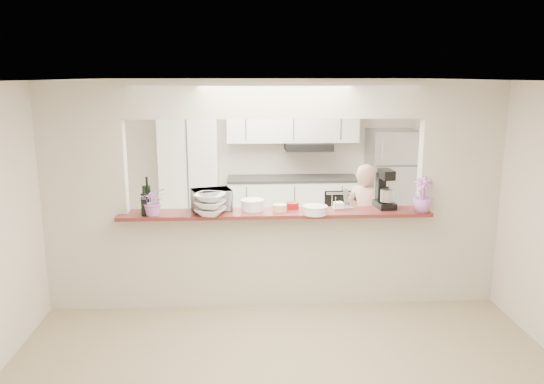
{
  "coord_description": "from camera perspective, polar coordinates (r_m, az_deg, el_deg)",
  "views": [
    {
      "loc": [
        -0.34,
        -5.66,
        2.55
      ],
      "look_at": [
        -0.02,
        0.3,
        1.23
      ],
      "focal_mm": 35.0,
      "sensor_mm": 36.0,
      "label": 1
    }
  ],
  "objects": [
    {
      "name": "bar_counter",
      "position": [
        6.0,
        0.32,
        -6.76
      ],
      "size": [
        3.4,
        0.38,
        1.09
      ],
      "color": "beige",
      "rests_on": "floor"
    },
    {
      "name": "refrigerator",
      "position": [
        8.81,
        12.7,
        1.01
      ],
      "size": [
        0.75,
        0.7,
        1.7
      ],
      "primitive_type": "cube",
      "color": "#9C9CA0",
      "rests_on": "floor"
    },
    {
      "name": "tan_bowl",
      "position": [
        5.82,
        0.84,
        -1.7
      ],
      "size": [
        0.16,
        0.16,
        0.07
      ],
      "primitive_type": "cylinder",
      "color": "beige",
      "rests_on": "bar_counter"
    },
    {
      "name": "tile_overlay",
      "position": [
        7.65,
        -0.38,
        -6.98
      ],
      "size": [
        5.0,
        2.9,
        0.01
      ],
      "primitive_type": "cube",
      "color": "beige",
      "rests_on": "floor"
    },
    {
      "name": "flower_right",
      "position": [
        5.98,
        15.92,
        -0.28
      ],
      "size": [
        0.22,
        0.22,
        0.38
      ],
      "primitive_type": "imported",
      "rotation": [
        0.0,
        0.0,
        -0.02
      ],
      "color": "#C168C0",
      "rests_on": "bar_counter"
    },
    {
      "name": "serving_bowls",
      "position": [
        5.66,
        -6.66,
        -1.36
      ],
      "size": [
        0.4,
        0.4,
        0.23
      ],
      "primitive_type": "imported",
      "rotation": [
        0.0,
        0.0,
        -0.33
      ],
      "color": "white",
      "rests_on": "bar_counter"
    },
    {
      "name": "stand_mixer",
      "position": [
        6.07,
        12.03,
        0.16
      ],
      "size": [
        0.22,
        0.32,
        0.44
      ],
      "color": "black",
      "rests_on": "bar_counter"
    },
    {
      "name": "wine_bottle_b",
      "position": [
        5.77,
        -13.61,
        -1.26
      ],
      "size": [
        0.07,
        0.07,
        0.33
      ],
      "color": "black",
      "rests_on": "bar_counter"
    },
    {
      "name": "flower_left",
      "position": [
        5.75,
        -12.64,
        -0.99
      ],
      "size": [
        0.33,
        0.31,
        0.31
      ],
      "primitive_type": "imported",
      "rotation": [
        0.0,
        0.0,
        0.28
      ],
      "color": "#C668B3",
      "rests_on": "bar_counter"
    },
    {
      "name": "utensil_caddy",
      "position": [
        5.97,
        7.63,
        -0.89
      ],
      "size": [
        0.25,
        0.18,
        0.22
      ],
      "color": "silver",
      "rests_on": "bar_counter"
    },
    {
      "name": "partition",
      "position": [
        5.77,
        0.33,
        1.79
      ],
      "size": [
        5.0,
        0.15,
        2.5
      ],
      "color": "beige",
      "rests_on": "floor"
    },
    {
      "name": "plate_stack_b",
      "position": [
        5.7,
        4.66,
        -1.95
      ],
      "size": [
        0.26,
        0.26,
        0.09
      ],
      "color": "white",
      "rests_on": "bar_counter"
    },
    {
      "name": "person",
      "position": [
        6.89,
        9.95,
        -3.07
      ],
      "size": [
        0.63,
        0.62,
        1.46
      ],
      "primitive_type": "imported",
      "rotation": [
        0.0,
        0.0,
        2.4
      ],
      "color": "tan",
      "rests_on": "floor"
    },
    {
      "name": "kitchen_cabinets",
      "position": [
        8.53,
        -2.01,
        1.79
      ],
      "size": [
        3.15,
        0.62,
        2.25
      ],
      "color": "silver",
      "rests_on": "floor"
    },
    {
      "name": "plate_stack_a",
      "position": [
        5.86,
        -2.13,
        -1.38
      ],
      "size": [
        0.26,
        0.26,
        0.12
      ],
      "color": "white",
      "rests_on": "bar_counter"
    },
    {
      "name": "floor",
      "position": [
        6.22,
        0.31,
        -11.76
      ],
      "size": [
        6.0,
        6.0,
        0.0
      ],
      "primitive_type": "plane",
      "color": "tan",
      "rests_on": "ground"
    },
    {
      "name": "toaster_oven",
      "position": [
        5.88,
        -6.53,
        -0.84
      ],
      "size": [
        0.48,
        0.39,
        0.23
      ],
      "primitive_type": "imported",
      "rotation": [
        0.0,
        0.0,
        0.27
      ],
      "color": "#ACACB1",
      "rests_on": "bar_counter"
    },
    {
      "name": "red_bowl",
      "position": [
        5.94,
        2.21,
        -1.46
      ],
      "size": [
        0.14,
        0.14,
        0.07
      ],
      "primitive_type": "cylinder",
      "color": "maroon",
      "rests_on": "bar_counter"
    },
    {
      "name": "wine_bottle_a",
      "position": [
        5.97,
        -13.24,
        -0.57
      ],
      "size": [
        0.08,
        0.08,
        0.38
      ],
      "color": "black",
      "rests_on": "bar_counter"
    }
  ]
}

